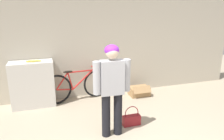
# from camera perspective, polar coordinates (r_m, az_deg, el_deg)

# --- Properties ---
(wall_back) EXTENTS (8.00, 0.07, 2.60)m
(wall_back) POSITION_cam_1_polar(r_m,az_deg,el_deg) (5.42, -4.91, 6.55)
(wall_back) COLOR #B7AD99
(wall_back) RESTS_ON ground_plane
(side_shelf) EXTENTS (0.94, 0.43, 1.04)m
(side_shelf) POSITION_cam_1_polar(r_m,az_deg,el_deg) (5.24, -19.99, -3.52)
(side_shelf) COLOR beige
(side_shelf) RESTS_ON ground_plane
(person) EXTENTS (0.65, 0.23, 1.62)m
(person) POSITION_cam_1_polar(r_m,az_deg,el_deg) (3.66, -0.01, -3.91)
(person) COLOR black
(person) RESTS_ON ground_plane
(bicycle) EXTENTS (1.72, 0.46, 0.79)m
(bicycle) POSITION_cam_1_polar(r_m,az_deg,el_deg) (5.33, -8.97, -4.02)
(bicycle) COLOR black
(bicycle) RESTS_ON ground_plane
(banana) EXTENTS (0.33, 0.09, 0.04)m
(banana) POSITION_cam_1_polar(r_m,az_deg,el_deg) (5.06, -19.85, 2.24)
(banana) COLOR #EAD64C
(banana) RESTS_ON side_shelf
(handbag) EXTENTS (0.34, 0.13, 0.39)m
(handbag) POSITION_cam_1_polar(r_m,az_deg,el_deg) (4.31, 5.13, -12.73)
(handbag) COLOR maroon
(handbag) RESTS_ON ground_plane
(cardboard_box) EXTENTS (0.50, 0.41, 0.29)m
(cardboard_box) POSITION_cam_1_polar(r_m,az_deg,el_deg) (5.69, 7.09, -5.49)
(cardboard_box) COLOR #A87F51
(cardboard_box) RESTS_ON ground_plane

